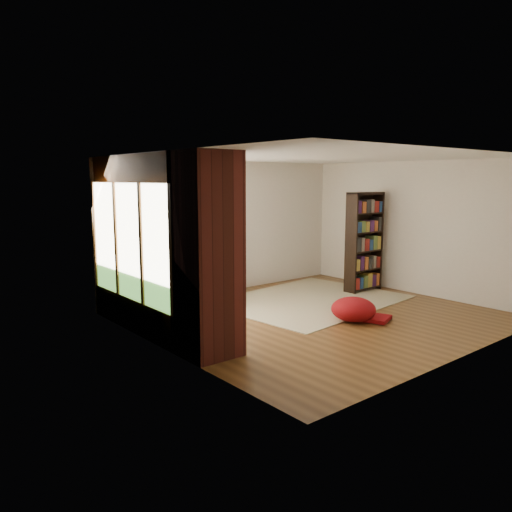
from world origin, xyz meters
TOP-DOWN VIEW (x-y plane):
  - floor at (0.00, 0.00)m, footprint 5.50×5.50m
  - ceiling at (0.00, 0.00)m, footprint 5.50×5.50m
  - wall_back at (0.00, 2.50)m, footprint 5.50×0.04m
  - wall_front at (0.00, -2.50)m, footprint 5.50×0.04m
  - wall_left at (-2.75, 0.00)m, footprint 0.04×5.00m
  - wall_right at (2.75, 0.00)m, footprint 0.04×5.00m
  - windows_back at (-1.20, 2.47)m, footprint 2.82×0.10m
  - windows_left at (-2.72, 1.20)m, footprint 0.10×2.62m
  - roller_blind at (-2.69, 2.03)m, footprint 0.03×0.72m
  - brick_chimney at (-2.40, -0.35)m, footprint 0.70×0.70m
  - sectional_sofa at (-1.95, 1.70)m, footprint 2.20×2.20m
  - area_rug at (0.70, 0.86)m, footprint 3.63×2.92m
  - bookshelf at (2.14, 0.76)m, footprint 0.85×0.28m
  - pouf at (0.25, -0.55)m, footprint 0.93×0.93m
  - dog_tan at (-1.97, 1.81)m, footprint 1.08×1.09m
  - dog_brindle at (-2.03, 0.97)m, footprint 0.89×0.97m
  - throw_pillows at (-1.86, 1.75)m, footprint 1.98×1.68m

SIDE VIEW (x-z plane):
  - floor at x=0.00m, z-range 0.00..0.00m
  - area_rug at x=0.70m, z-range 0.00..0.01m
  - pouf at x=0.25m, z-range 0.01..0.40m
  - sectional_sofa at x=-1.95m, z-range -0.10..0.70m
  - dog_brindle at x=-2.03m, z-range 0.54..1.01m
  - throw_pillows at x=-1.86m, z-range 0.56..1.01m
  - dog_tan at x=-1.97m, z-range 0.54..1.08m
  - bookshelf at x=2.14m, z-range 0.00..2.00m
  - wall_back at x=0.00m, z-range 0.00..2.60m
  - wall_front at x=0.00m, z-range 0.00..2.60m
  - wall_left at x=-2.75m, z-range 0.00..2.60m
  - wall_right at x=2.75m, z-range 0.00..2.60m
  - brick_chimney at x=-2.40m, z-range 0.00..2.60m
  - windows_back at x=-1.20m, z-range 0.40..2.30m
  - windows_left at x=-2.72m, z-range 0.40..2.30m
  - roller_blind at x=-2.69m, z-range 1.30..2.20m
  - ceiling at x=0.00m, z-range 2.60..2.60m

